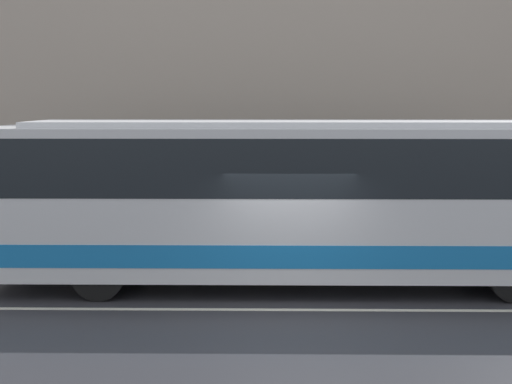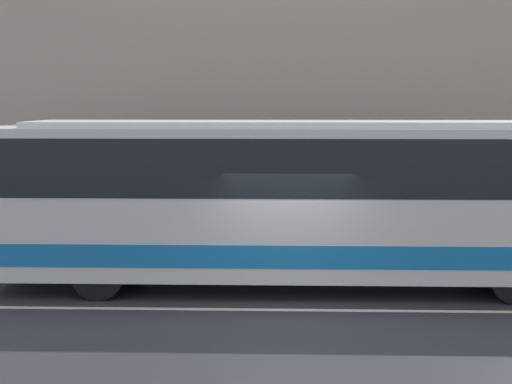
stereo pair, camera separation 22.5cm
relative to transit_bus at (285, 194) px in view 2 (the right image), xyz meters
name	(u,v)px [view 2 (the right image)]	position (x,y,z in m)	size (l,w,h in m)	color
ground_plane	(288,310)	(0.06, -1.70, -1.94)	(60.00, 60.00, 0.00)	#333338
sidewalk	(285,246)	(0.06, 3.73, -1.86)	(60.00, 2.86, 0.17)	gray
building_facade	(285,82)	(0.06, 5.30, 2.41)	(60.00, 0.35, 9.04)	#B7A899
lane_stripe	(288,310)	(0.06, -1.70, -1.94)	(54.00, 0.14, 0.01)	beige
transit_bus	(285,194)	(0.00, 0.00, 0.00)	(12.06, 2.53, 3.45)	silver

